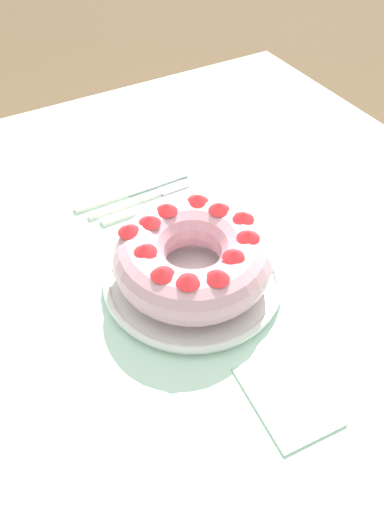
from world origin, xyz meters
TOP-DOWN VIEW (x-y plane):
  - ground_plane at (0.00, 0.00)m, footprint 8.00×8.00m
  - dining_table at (0.00, 0.00)m, footprint 1.32×1.21m
  - serving_dish at (-0.00, -0.01)m, footprint 0.28×0.28m
  - bundt_cake at (-0.00, -0.01)m, footprint 0.24×0.24m
  - fork at (-0.23, 0.02)m, footprint 0.02×0.20m
  - serving_knife at (-0.26, -0.01)m, footprint 0.02×0.23m
  - cake_knife at (-0.20, -0.00)m, footprint 0.02×0.19m
  - napkin at (0.23, 0.00)m, footprint 0.14×0.10m

SIDE VIEW (x-z plane):
  - ground_plane at x=0.00m, z-range 0.00..0.00m
  - dining_table at x=0.00m, z-range 0.30..1.05m
  - napkin at x=0.23m, z-range 0.76..0.76m
  - cake_knife at x=-0.20m, z-range 0.76..0.77m
  - fork at x=-0.23m, z-range 0.76..0.77m
  - serving_knife at x=-0.26m, z-range 0.76..0.77m
  - serving_dish at x=0.00m, z-range 0.76..0.78m
  - bundt_cake at x=0.00m, z-range 0.78..0.87m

